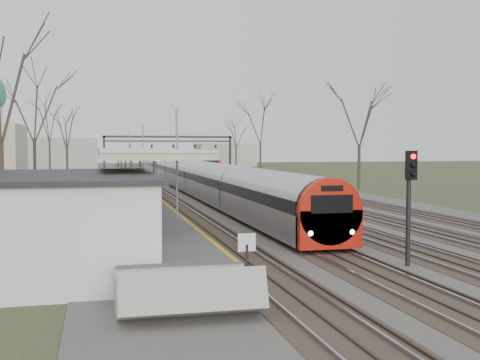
# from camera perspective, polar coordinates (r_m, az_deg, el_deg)

# --- Properties ---
(track_bed) EXTENTS (24.00, 160.00, 0.22)m
(track_bed) POSITION_cam_1_polar(r_m,az_deg,el_deg) (68.98, -3.85, -0.33)
(track_bed) COLOR #474442
(track_bed) RESTS_ON ground
(platform) EXTENTS (3.50, 69.00, 1.00)m
(platform) POSITION_cam_1_polar(r_m,az_deg,el_deg) (50.57, -10.96, -1.14)
(platform) COLOR #9E9B93
(platform) RESTS_ON ground
(canopy) EXTENTS (4.10, 50.00, 3.11)m
(canopy) POSITION_cam_1_polar(r_m,az_deg,el_deg) (45.93, -10.76, 2.72)
(canopy) COLOR slate
(canopy) RESTS_ON platform
(station_building) EXTENTS (6.00, 9.00, 3.20)m
(station_building) POSITION_cam_1_polar(r_m,az_deg,el_deg) (21.09, -16.88, -4.13)
(station_building) COLOR silver
(station_building) RESTS_ON ground
(signal_gantry) EXTENTS (21.00, 0.59, 6.08)m
(signal_gantry) POSITION_cam_1_polar(r_m,az_deg,el_deg) (98.56, -6.76, 3.51)
(signal_gantry) COLOR black
(signal_gantry) RESTS_ON ground
(tree_west_far) EXTENTS (5.50, 5.50, 11.33)m
(tree_west_far) POSITION_cam_1_polar(r_m,az_deg,el_deg) (61.28, -18.97, 6.52)
(tree_west_far) COLOR #2D231C
(tree_west_far) RESTS_ON ground
(tree_east_far) EXTENTS (5.00, 5.00, 10.30)m
(tree_east_far) POSITION_cam_1_polar(r_m,az_deg,el_deg) (60.48, 11.27, 5.98)
(tree_east_far) COLOR #2D231C
(tree_east_far) RESTS_ON ground
(train_near) EXTENTS (2.62, 75.21, 3.05)m
(train_near) POSITION_cam_1_polar(r_m,az_deg,el_deg) (59.48, -5.01, 0.48)
(train_near) COLOR #A2A5AC
(train_near) RESTS_ON ground
(train_far) EXTENTS (2.62, 60.21, 3.05)m
(train_far) POSITION_cam_1_polar(r_m,az_deg,el_deg) (113.35, -5.48, 1.73)
(train_far) COLOR #A2A5AC
(train_far) RESTS_ON ground
(passenger) EXTENTS (0.56, 0.76, 1.90)m
(passenger) POSITION_cam_1_polar(r_m,az_deg,el_deg) (28.67, -7.87, -1.43)
(passenger) COLOR #3C3364
(passenger) RESTS_ON platform
(signal_post) EXTENTS (0.35, 0.45, 4.10)m
(signal_post) POSITION_cam_1_polar(r_m,az_deg,el_deg) (21.45, 15.79, -0.98)
(signal_post) COLOR black
(signal_post) RESTS_ON ground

